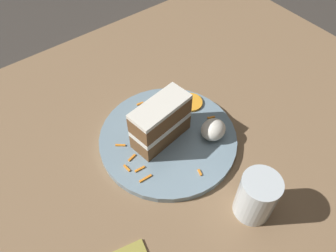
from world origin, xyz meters
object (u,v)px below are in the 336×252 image
Objects in this scene: plate at (168,138)px; drinking_glass at (256,198)px; cream_dollop at (213,130)px; orange_garnish at (190,102)px; cake_slice at (160,121)px.

plate is 0.22m from drinking_glass.
plate is at bearing 96.84° from drinking_glass.
drinking_glass is at bearing -106.80° from cream_dollop.
drinking_glass is (0.03, -0.21, 0.03)m from plate.
orange_garnish is (0.02, 0.10, -0.02)m from cream_dollop.
cake_slice is 0.12m from orange_garnish.
drinking_glass is at bearing -83.16° from plate.
cake_slice is (-0.01, 0.01, 0.06)m from plate.
cake_slice is at bearing 144.14° from plate.
cream_dollop reaches higher than plate.
plate is 5.42× the size of cream_dollop.
plate is at bearing -134.36° from cake_slice.
cream_dollop is at bearing -135.03° from cake_slice.
cake_slice reaches higher than drinking_glass.
orange_garnish is (0.10, 0.04, 0.01)m from plate.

